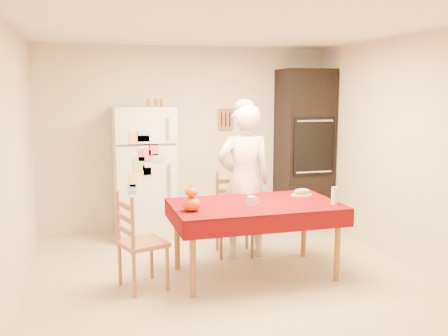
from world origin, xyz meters
name	(u,v)px	position (x,y,z in m)	size (l,w,h in m)	color
floor	(235,283)	(0.00, 0.00, 0.00)	(4.50, 4.50, 0.00)	#BEAD89
room_shell	(235,120)	(0.00, 0.00, 1.62)	(4.02, 4.52, 2.51)	beige
refrigerator	(144,173)	(-0.65, 1.88, 0.85)	(0.75, 0.74, 1.70)	white
oven_cabinet	(304,148)	(1.63, 1.93, 1.10)	(0.70, 0.62, 2.20)	black
dining_table	(255,210)	(0.26, 0.16, 0.69)	(1.70, 1.00, 0.76)	brown
chair_far	(234,211)	(0.27, 0.91, 0.51)	(0.47, 0.45, 0.95)	brown
chair_left	(136,238)	(-0.95, 0.11, 0.51)	(0.50, 0.52, 0.95)	brown
seated_woman	(244,182)	(0.35, 0.77, 0.88)	(0.64, 0.42, 1.75)	white
coffee_mug	(251,201)	(0.18, 0.04, 0.81)	(0.08, 0.08, 0.10)	silver
pumpkin_lower	(192,204)	(-0.43, 0.01, 0.83)	(0.18, 0.18, 0.14)	#ED5005
pumpkin_upper	(191,192)	(-0.43, 0.01, 0.94)	(0.12, 0.12, 0.09)	#DC3805
wine_glass	(335,196)	(1.02, -0.10, 0.85)	(0.07, 0.07, 0.18)	white
bread_plate	(302,195)	(0.88, 0.37, 0.77)	(0.24, 0.24, 0.02)	silver
bread_loaf	(302,191)	(0.88, 0.37, 0.81)	(0.18, 0.10, 0.06)	#99784B
spice_jar_left	(148,103)	(-0.57, 1.93, 1.75)	(0.05, 0.05, 0.10)	#97631B
spice_jar_mid	(156,103)	(-0.47, 1.93, 1.75)	(0.05, 0.05, 0.10)	#91551A
spice_jar_right	(161,103)	(-0.40, 1.93, 1.75)	(0.05, 0.05, 0.10)	#945C1B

